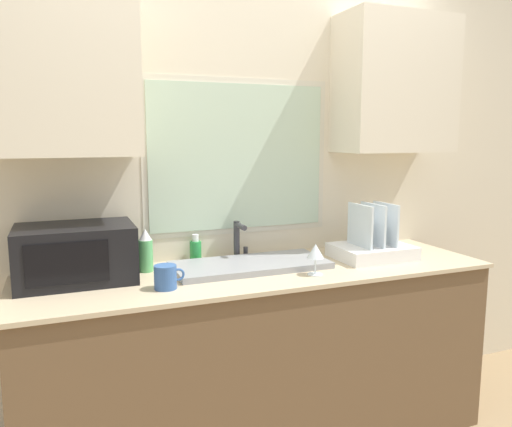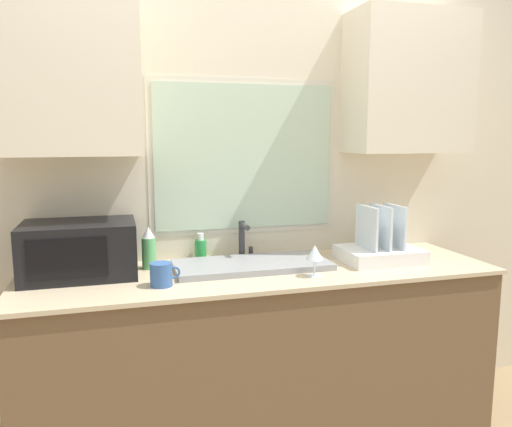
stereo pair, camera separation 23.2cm
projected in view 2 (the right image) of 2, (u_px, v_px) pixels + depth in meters
countertop at (262, 356)px, 2.48m from camera, size 2.27×0.67×0.89m
wall_back at (246, 156)px, 2.62m from camera, size 6.00×0.38×2.60m
sink_basin at (252, 265)px, 2.44m from camera, size 0.75×0.34×0.03m
faucet at (243, 237)px, 2.60m from camera, size 0.08×0.14×0.20m
microwave at (79, 249)px, 2.28m from camera, size 0.50×0.35×0.25m
dish_rack at (380, 250)px, 2.57m from camera, size 0.39×0.31×0.29m
spray_bottle at (149, 249)px, 2.41m from camera, size 0.07×0.07×0.21m
soap_bottle at (201, 249)px, 2.60m from camera, size 0.06×0.06×0.14m
mug_near_sink at (162, 274)px, 2.13m from camera, size 0.13×0.09×0.10m
wine_glass at (315, 254)px, 2.27m from camera, size 0.08×0.08×0.15m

